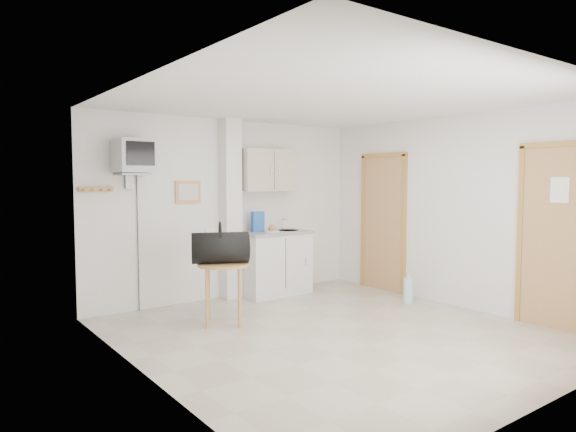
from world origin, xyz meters
TOP-DOWN VIEW (x-y plane):
  - ground at (0.00, 0.00)m, footprint 4.50×4.50m
  - room_envelope at (0.24, 0.09)m, footprint 4.24×4.54m
  - kitchenette at (0.57, 2.00)m, footprint 1.03×0.58m
  - crt_television at (-1.45, 2.02)m, footprint 0.44×0.45m
  - round_table at (-0.79, 1.05)m, footprint 0.59×0.59m
  - duffel_bag at (-0.81, 1.08)m, footprint 0.74×0.59m
  - water_bottle at (1.72, 0.45)m, footprint 0.13×0.13m

SIDE VIEW (x-z plane):
  - ground at x=0.00m, z-range 0.00..0.00m
  - water_bottle at x=1.72m, z-range -0.02..0.36m
  - round_table at x=-0.79m, z-range 0.25..0.96m
  - kitchenette at x=0.57m, z-range -0.25..1.85m
  - duffel_bag at x=-0.81m, z-range 0.65..1.13m
  - room_envelope at x=0.24m, z-range 0.26..2.81m
  - crt_television at x=-1.45m, z-range 0.86..3.01m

